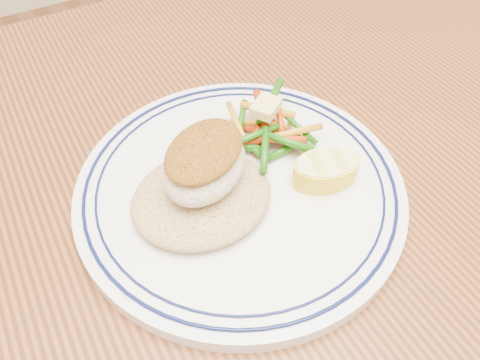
% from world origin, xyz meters
% --- Properties ---
extents(dining_table, '(1.50, 0.90, 0.75)m').
position_xyz_m(dining_table, '(0.00, 0.00, 0.65)').
color(dining_table, '#4D240F').
rests_on(dining_table, ground).
extents(plate, '(0.29, 0.29, 0.02)m').
position_xyz_m(plate, '(-0.05, 0.04, 0.76)').
color(plate, white).
rests_on(plate, dining_table).
extents(rice_pilaf, '(0.12, 0.11, 0.02)m').
position_xyz_m(rice_pilaf, '(-0.09, 0.04, 0.78)').
color(rice_pilaf, '#A78953').
rests_on(rice_pilaf, plate).
extents(fish_fillet, '(0.11, 0.10, 0.04)m').
position_xyz_m(fish_fillet, '(-0.08, 0.05, 0.80)').
color(fish_fillet, beige).
rests_on(fish_fillet, rice_pilaf).
extents(vegetable_pile, '(0.10, 0.10, 0.03)m').
position_xyz_m(vegetable_pile, '(0.00, 0.08, 0.78)').
color(vegetable_pile, '#B93009').
rests_on(vegetable_pile, plate).
extents(butter_pat, '(0.03, 0.03, 0.01)m').
position_xyz_m(butter_pat, '(0.00, 0.09, 0.80)').
color(butter_pat, '#E1C76E').
rests_on(butter_pat, vegetable_pile).
extents(lemon_wedge, '(0.07, 0.07, 0.02)m').
position_xyz_m(lemon_wedge, '(0.02, 0.01, 0.78)').
color(lemon_wedge, yellow).
rests_on(lemon_wedge, plate).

